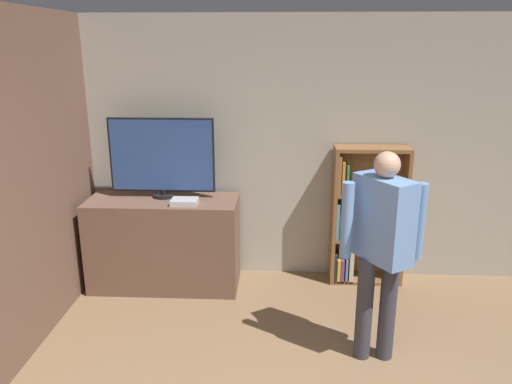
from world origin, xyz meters
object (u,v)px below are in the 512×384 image
at_px(television, 162,157).
at_px(game_console, 184,202).
at_px(bookshelf, 361,220).
at_px(person, 381,240).

relative_size(television, game_console, 4.12).
bearing_deg(television, game_console, -42.17).
distance_m(bookshelf, person, 1.41).
xyz_separation_m(television, bookshelf, (2.00, 0.12, -0.67)).
distance_m(television, game_console, 0.51).
xyz_separation_m(television, person, (1.93, -1.24, -0.34)).
bearing_deg(person, television, -155.67).
xyz_separation_m(television, game_console, (0.25, -0.23, -0.39)).
bearing_deg(person, bookshelf, 144.17).
bearing_deg(game_console, bookshelf, 11.30).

